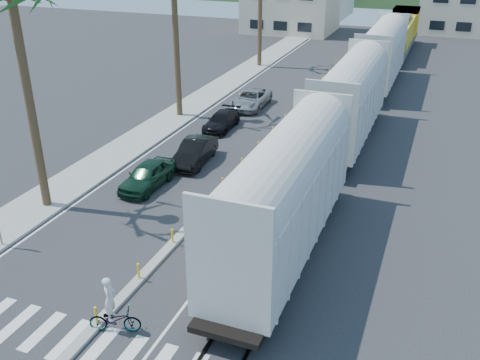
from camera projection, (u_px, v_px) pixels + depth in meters
The scene contains 12 objects.
ground at pixel (113, 309), 20.72m from camera, with size 140.00×140.00×0.00m, color #28282B.
sidewalk at pixel (194, 104), 44.54m from camera, with size 3.00×90.00×0.15m, color gray.
rails at pixel (363, 113), 42.67m from camera, with size 1.56×100.00×0.06m.
median at pixel (272, 137), 37.51m from camera, with size 0.45×60.00×0.85m.
crosswalk at pixel (81, 343), 19.03m from camera, with size 14.00×2.20×0.01m, color silver.
lane_markings at pixel (266, 114), 42.49m from camera, with size 9.42×90.00×0.01m.
freight_train at pixel (364, 81), 40.46m from camera, with size 3.00×60.94×5.85m.
car_lead at pixel (147, 175), 30.20m from camera, with size 1.79×4.32×1.46m, color #10301F.
car_second at pixel (195, 152), 33.34m from camera, with size 1.92×4.63×1.49m, color black.
car_third at pixel (221, 121), 39.07m from camera, with size 1.81×4.30×1.24m, color black.
car_rear at pixel (251, 99), 43.76m from camera, with size 2.46×5.19×1.43m, color #9D9FA2.
cyclist at pixel (114, 315), 19.34m from camera, with size 1.85×2.32×2.29m.
Camera 1 is at (10.61, -13.67, 13.40)m, focal length 40.00 mm.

